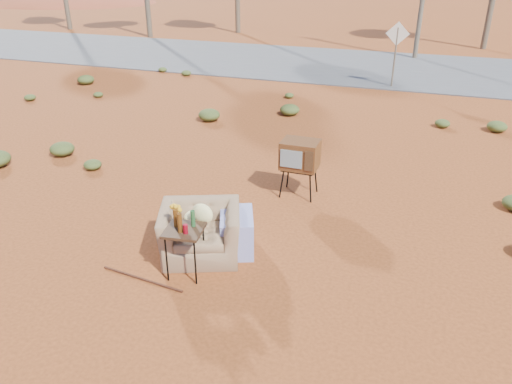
% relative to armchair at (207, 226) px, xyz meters
% --- Properties ---
extents(ground, '(140.00, 140.00, 0.00)m').
position_rel_armchair_xyz_m(ground, '(0.28, -0.27, -0.50)').
color(ground, '#97451E').
rests_on(ground, ground).
extents(highway, '(140.00, 7.00, 0.04)m').
position_rel_armchair_xyz_m(highway, '(0.28, 14.73, -0.48)').
color(highway, '#565659').
rests_on(highway, ground).
extents(dirt_mound, '(26.00, 18.00, 2.00)m').
position_rel_armchair_xyz_m(dirt_mound, '(-29.72, 33.73, -0.50)').
color(dirt_mound, '#9C3E25').
rests_on(dirt_mound, ground).
extents(armchair, '(1.58, 1.36, 1.06)m').
position_rel_armchair_xyz_m(armchair, '(0.00, 0.00, 0.00)').
color(armchair, '#866649').
rests_on(armchair, ground).
extents(tv_unit, '(0.70, 0.57, 1.12)m').
position_rel_armchair_xyz_m(tv_unit, '(0.83, 2.48, 0.33)').
color(tv_unit, black).
rests_on(tv_unit, ground).
extents(side_table, '(0.60, 0.60, 1.07)m').
position_rel_armchair_xyz_m(side_table, '(-0.11, -0.60, 0.29)').
color(side_table, '#392314').
rests_on(side_table, ground).
extents(rusty_bar, '(1.39, 0.20, 0.04)m').
position_rel_armchair_xyz_m(rusty_bar, '(-0.62, -0.98, -0.48)').
color(rusty_bar, '#4E2415').
rests_on(rusty_bar, ground).
extents(road_sign, '(0.78, 0.06, 2.19)m').
position_rel_armchair_xyz_m(road_sign, '(1.78, 11.73, 1.00)').
color(road_sign, brown).
rests_on(road_sign, ground).
extents(scrub_patch, '(17.49, 8.07, 0.33)m').
position_rel_armchair_xyz_m(scrub_patch, '(-0.54, 4.14, -0.36)').
color(scrub_patch, '#485525').
rests_on(scrub_patch, ground).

